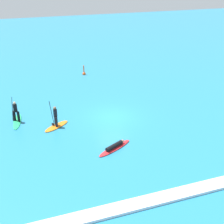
{
  "coord_description": "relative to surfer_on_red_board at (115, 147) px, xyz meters",
  "views": [
    {
      "loc": [
        -7.4,
        -21.88,
        11.92
      ],
      "look_at": [
        0.0,
        0.0,
        0.5
      ],
      "focal_mm": 47.38,
      "sensor_mm": 36.0,
      "label": 1
    }
  ],
  "objects": [
    {
      "name": "wave_crest",
      "position": [
        1.42,
        -5.78,
        -0.06
      ],
      "size": [
        22.16,
        0.9,
        0.18
      ],
      "primitive_type": "cube",
      "color": "white",
      "rests_on": "ground_plane"
    },
    {
      "name": "ground_plane",
      "position": [
        1.42,
        4.81,
        -0.15
      ],
      "size": [
        120.0,
        120.0,
        0.0
      ],
      "primitive_type": "plane",
      "color": "teal",
      "rests_on": "ground"
    },
    {
      "name": "surfer_on_green_board",
      "position": [
        -6.53,
        6.59,
        0.35
      ],
      "size": [
        1.05,
        3.0,
        2.26
      ],
      "rotation": [
        0.0,
        0.0,
        1.42
      ],
      "color": "#23B266",
      "rests_on": "ground_plane"
    },
    {
      "name": "marker_buoy",
      "position": [
        1.81,
        16.7,
        0.05
      ],
      "size": [
        0.42,
        0.42,
        1.25
      ],
      "color": "#E55119",
      "rests_on": "ground_plane"
    },
    {
      "name": "surfer_on_orange_board",
      "position": [
        -3.5,
        4.64,
        0.32
      ],
      "size": [
        2.42,
        1.96,
        2.25
      ],
      "rotation": [
        0.0,
        0.0,
        3.74
      ],
      "color": "orange",
      "rests_on": "ground_plane"
    },
    {
      "name": "surfer_on_red_board",
      "position": [
        0.0,
        0.0,
        0.0
      ],
      "size": [
        3.02,
        1.93,
        0.42
      ],
      "rotation": [
        0.0,
        0.0,
        0.47
      ],
      "color": "red",
      "rests_on": "ground_plane"
    }
  ]
}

